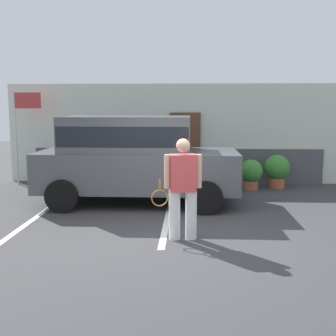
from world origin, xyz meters
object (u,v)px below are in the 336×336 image
object	(u,v)px
parked_suv	(134,155)
potted_plant_by_porch	(251,173)
flag_pole	(22,119)
tennis_player_man	(183,188)
potted_plant_secondary	(277,169)

from	to	relation	value
parked_suv	potted_plant_by_porch	bearing A→B (deg)	31.37
parked_suv	potted_plant_by_porch	distance (m)	3.57
potted_plant_by_porch	flag_pole	distance (m)	6.72
tennis_player_man	potted_plant_by_porch	size ratio (longest dim) A/B	2.09
parked_suv	tennis_player_man	world-z (taller)	parked_suv
flag_pole	potted_plant_secondary	bearing A→B (deg)	-1.04
parked_suv	tennis_player_man	distance (m)	2.93
potted_plant_by_porch	parked_suv	bearing A→B (deg)	-148.68
tennis_player_man	flag_pole	xyz separation A→B (m)	(-4.75, 4.94, 1.00)
parked_suv	potted_plant_secondary	size ratio (longest dim) A/B	4.94
flag_pole	tennis_player_man	bearing A→B (deg)	-46.12
tennis_player_man	potted_plant_by_porch	bearing A→B (deg)	-119.81
potted_plant_by_porch	flag_pole	world-z (taller)	flag_pole
potted_plant_secondary	flag_pole	xyz separation A→B (m)	(-7.31, 0.13, 1.39)
potted_plant_by_porch	potted_plant_secondary	world-z (taller)	potted_plant_secondary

